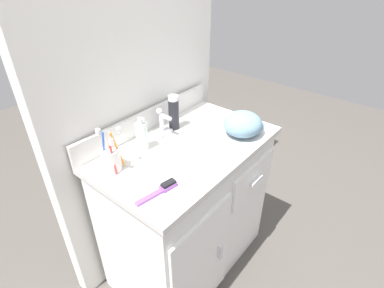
{
  "coord_description": "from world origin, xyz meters",
  "views": [
    {
      "loc": [
        -0.89,
        -0.75,
        1.57
      ],
      "look_at": [
        0.0,
        -0.03,
        0.83
      ],
      "focal_mm": 28.0,
      "sensor_mm": 36.0,
      "label": 1
    }
  ],
  "objects_px": {
    "hairbrush": "(162,189)",
    "hand_towel": "(245,124)",
    "toothbrush_cup": "(111,159)",
    "soap_dispenser": "(142,136)",
    "shaving_cream_can": "(174,113)"
  },
  "relations": [
    {
      "from": "hairbrush",
      "to": "hand_towel",
      "type": "height_order",
      "value": "hand_towel"
    },
    {
      "from": "toothbrush_cup",
      "to": "soap_dispenser",
      "type": "distance_m",
      "value": 0.19
    },
    {
      "from": "shaving_cream_can",
      "to": "hand_towel",
      "type": "xyz_separation_m",
      "value": [
        0.17,
        -0.3,
        -0.03
      ]
    },
    {
      "from": "shaving_cream_can",
      "to": "hairbrush",
      "type": "distance_m",
      "value": 0.48
    },
    {
      "from": "toothbrush_cup",
      "to": "hand_towel",
      "type": "relative_size",
      "value": 0.99
    },
    {
      "from": "hairbrush",
      "to": "hand_towel",
      "type": "xyz_separation_m",
      "value": [
        0.56,
        -0.02,
        0.04
      ]
    },
    {
      "from": "toothbrush_cup",
      "to": "soap_dispenser",
      "type": "relative_size",
      "value": 1.19
    },
    {
      "from": "hairbrush",
      "to": "hand_towel",
      "type": "bearing_deg",
      "value": 7.17
    },
    {
      "from": "soap_dispenser",
      "to": "hand_towel",
      "type": "distance_m",
      "value": 0.49
    },
    {
      "from": "toothbrush_cup",
      "to": "hand_towel",
      "type": "height_order",
      "value": "toothbrush_cup"
    },
    {
      "from": "soap_dispenser",
      "to": "hairbrush",
      "type": "distance_m",
      "value": 0.31
    },
    {
      "from": "soap_dispenser",
      "to": "hairbrush",
      "type": "bearing_deg",
      "value": -119.55
    },
    {
      "from": "toothbrush_cup",
      "to": "shaving_cream_can",
      "type": "xyz_separation_m",
      "value": [
        0.42,
        0.04,
        0.03
      ]
    },
    {
      "from": "hand_towel",
      "to": "soap_dispenser",
      "type": "bearing_deg",
      "value": 144.94
    },
    {
      "from": "soap_dispenser",
      "to": "hairbrush",
      "type": "height_order",
      "value": "soap_dispenser"
    }
  ]
}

